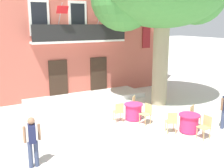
# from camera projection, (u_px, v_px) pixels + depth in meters

# --- Properties ---
(ground_plane) EXTENTS (120.00, 120.00, 0.00)m
(ground_plane) POSITION_uv_depth(u_px,v_px,m) (113.00, 123.00, 11.93)
(ground_plane) COLOR silver
(building_facade) EXTENTS (13.00, 5.09, 7.50)m
(building_facade) POSITION_uv_depth(u_px,v_px,m) (66.00, 33.00, 17.26)
(building_facade) COLOR #BC5B4C
(building_facade) RESTS_ON ground
(entrance_step_platform) EXTENTS (6.88, 2.06, 0.25)m
(entrance_step_platform) POSITION_uv_depth(u_px,v_px,m) (86.00, 98.00, 15.50)
(entrance_step_platform) COLOR silver
(entrance_step_platform) RESTS_ON ground
(cafe_table_near_tree) EXTENTS (0.86, 0.86, 0.76)m
(cafe_table_near_tree) POSITION_uv_depth(u_px,v_px,m) (133.00, 112.00, 12.32)
(cafe_table_near_tree) COLOR #E52D66
(cafe_table_near_tree) RESTS_ON ground
(cafe_chair_near_tree_0) EXTENTS (0.46, 0.46, 0.91)m
(cafe_chair_near_tree_0) POSITION_uv_depth(u_px,v_px,m) (119.00, 111.00, 11.98)
(cafe_chair_near_tree_0) COLOR tan
(cafe_chair_near_tree_0) RESTS_ON ground
(cafe_chair_near_tree_1) EXTENTS (0.47, 0.47, 0.91)m
(cafe_chair_near_tree_1) POSITION_uv_depth(u_px,v_px,m) (146.00, 112.00, 11.77)
(cafe_chair_near_tree_1) COLOR tan
(cafe_chair_near_tree_1) RESTS_ON ground
(cafe_chair_near_tree_2) EXTENTS (0.56, 0.56, 0.91)m
(cafe_chair_near_tree_2) POSITION_uv_depth(u_px,v_px,m) (136.00, 104.00, 13.00)
(cafe_chair_near_tree_2) COLOR tan
(cafe_chair_near_tree_2) RESTS_ON ground
(cafe_table_middle) EXTENTS (0.86, 0.86, 0.76)m
(cafe_table_middle) POSITION_uv_depth(u_px,v_px,m) (189.00, 123.00, 10.91)
(cafe_table_middle) COLOR #E52D66
(cafe_table_middle) RESTS_ON ground
(cafe_chair_middle_0) EXTENTS (0.41, 0.41, 0.91)m
(cafe_chair_middle_0) POSITION_uv_depth(u_px,v_px,m) (205.00, 125.00, 10.29)
(cafe_chair_middle_0) COLOR tan
(cafe_chair_middle_0) RESTS_ON ground
(cafe_chair_middle_1) EXTENTS (0.53, 0.53, 0.91)m
(cafe_chair_middle_1) POSITION_uv_depth(u_px,v_px,m) (194.00, 115.00, 11.51)
(cafe_chair_middle_1) COLOR tan
(cafe_chair_middle_1) RESTS_ON ground
(cafe_chair_middle_2) EXTENTS (0.53, 0.53, 0.91)m
(cafe_chair_middle_2) POSITION_uv_depth(u_px,v_px,m) (172.00, 121.00, 10.77)
(cafe_chair_middle_2) COLOR tan
(cafe_chair_middle_2) RESTS_ON ground
(pedestrian_near_entrance) EXTENTS (0.53, 0.37, 1.63)m
(pedestrian_near_entrance) POSITION_uv_depth(u_px,v_px,m) (32.00, 139.00, 8.15)
(pedestrian_near_entrance) COLOR #384260
(pedestrian_near_entrance) RESTS_ON ground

